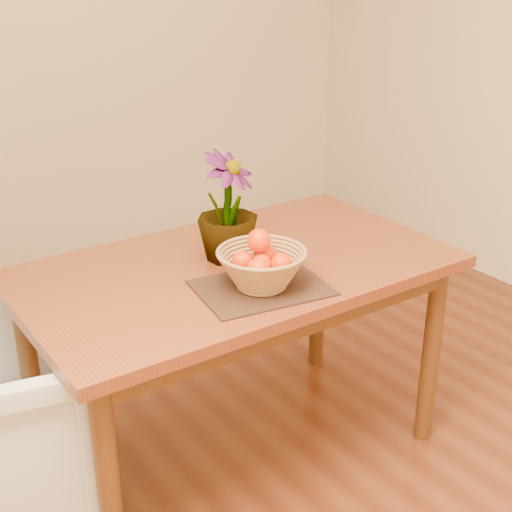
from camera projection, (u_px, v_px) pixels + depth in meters
floor at (287, 498)px, 2.39m from camera, size 4.50×4.50×0.00m
wall_back at (23, 23)px, 3.56m from camera, size 4.00×0.02×2.70m
table at (237, 288)px, 2.35m from camera, size 1.40×0.80×0.75m
placemat at (261, 288)px, 2.15m from camera, size 0.42×0.34×0.01m
wicker_basket at (262, 270)px, 2.12m from camera, size 0.27×0.27×0.11m
orange_pile at (261, 258)px, 2.12m from camera, size 0.15×0.16×0.13m
potted_plant at (228, 207)px, 2.29m from camera, size 0.28×0.28×0.36m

